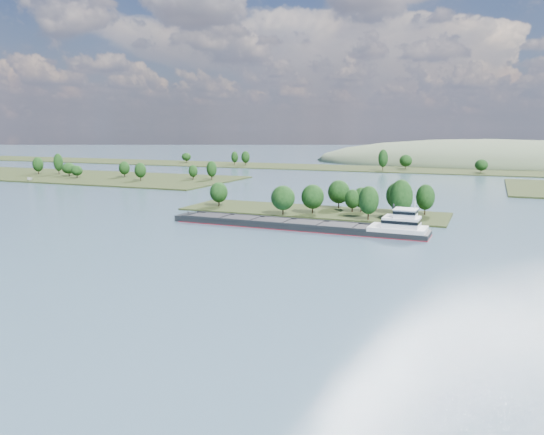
% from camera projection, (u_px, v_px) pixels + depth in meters
% --- Properties ---
extents(ground, '(1800.00, 1800.00, 0.00)m').
position_uv_depth(ground, '(245.00, 243.00, 146.90)').
color(ground, '#385061').
rests_on(ground, ground).
extents(tree_island, '(100.00, 32.81, 15.20)m').
position_uv_depth(tree_island, '(331.00, 203.00, 196.67)').
color(tree_island, black).
rests_on(tree_island, ground).
extents(left_bank, '(300.00, 80.00, 15.73)m').
position_uv_depth(left_bank, '(29.00, 174.00, 360.60)').
color(left_bank, black).
rests_on(left_bank, ground).
extents(back_shoreline, '(900.00, 60.00, 16.78)m').
position_uv_depth(back_shoreline, '(417.00, 170.00, 397.63)').
color(back_shoreline, black).
rests_on(back_shoreline, ground).
extents(hill_west, '(320.00, 160.00, 44.00)m').
position_uv_depth(hill_west, '(489.00, 164.00, 470.46)').
color(hill_west, '#4C5D40').
rests_on(hill_west, ground).
extents(cargo_barge, '(84.55, 11.72, 11.41)m').
position_uv_depth(cargo_barge, '(312.00, 225.00, 167.09)').
color(cargo_barge, black).
rests_on(cargo_barge, ground).
extents(motorboat, '(6.78, 4.97, 2.46)m').
position_uv_depth(motorboat, '(30.00, 179.00, 317.55)').
color(motorboat, silver).
rests_on(motorboat, ground).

